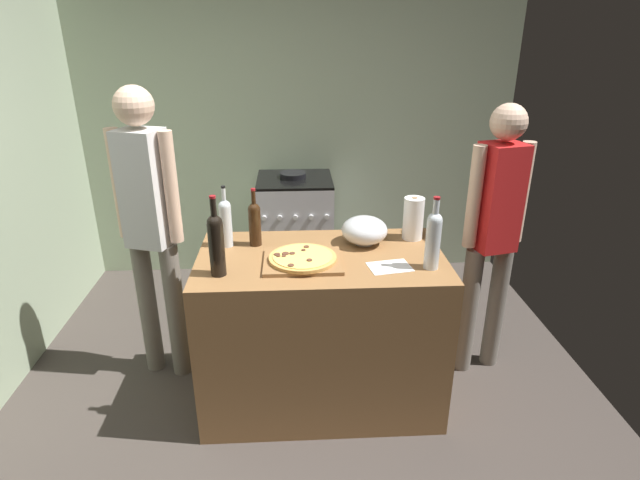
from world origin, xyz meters
TOP-DOWN VIEW (x-y plane):
  - ground_plane at (0.00, 1.22)m, footprint 3.83×3.03m
  - kitchen_wall_rear at (0.00, 2.48)m, footprint 3.83×0.10m
  - counter at (0.23, 0.68)m, footprint 1.31×0.74m
  - cutting_board at (0.13, 0.59)m, footprint 0.40×0.32m
  - pizza at (0.13, 0.59)m, footprint 0.35×0.35m
  - mixing_bowl at (0.48, 0.83)m, footprint 0.26×0.26m
  - paper_towel_roll at (0.77, 0.89)m, footprint 0.11×0.11m
  - wine_bottle_clear at (-0.28, 0.49)m, footprint 0.08×0.08m
  - wine_bottle_green at (-0.28, 0.84)m, footprint 0.07×0.07m
  - wine_bottle_amber at (0.77, 0.50)m, footprint 0.08×0.08m
  - wine_bottle_dark at (-0.12, 0.85)m, footprint 0.07×0.07m
  - recipe_sheet at (0.57, 0.52)m, footprint 0.23×0.18m
  - stove at (0.10, 2.08)m, footprint 0.58×0.58m
  - person_in_stripes at (-0.73, 0.97)m, footprint 0.38×0.26m
  - person_in_red at (1.25, 0.91)m, footprint 0.38×0.24m

SIDE VIEW (x-z plane):
  - ground_plane at x=0.00m, z-range -0.02..0.00m
  - counter at x=0.23m, z-range 0.00..0.91m
  - stove at x=0.10m, z-range -0.02..0.96m
  - recipe_sheet at x=0.57m, z-range 0.91..0.91m
  - cutting_board at x=0.13m, z-range 0.91..0.93m
  - pizza at x=0.13m, z-range 0.92..0.95m
  - person_in_red at x=1.25m, z-range 0.13..1.79m
  - mixing_bowl at x=0.48m, z-range 0.91..1.06m
  - paper_towel_roll at x=0.77m, z-range 0.90..1.15m
  - person_in_stripes at x=-0.73m, z-range 0.15..1.91m
  - wine_bottle_dark at x=-0.12m, z-range 0.88..1.20m
  - wine_bottle_green at x=-0.28m, z-range 0.88..1.22m
  - wine_bottle_amber at x=0.77m, z-range 0.88..1.26m
  - wine_bottle_clear at x=-0.28m, z-range 0.88..1.28m
  - kitchen_wall_rear at x=0.00m, z-range 0.00..2.60m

